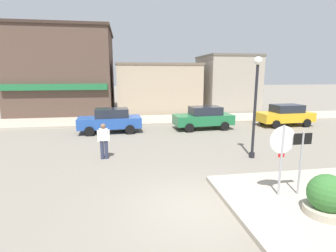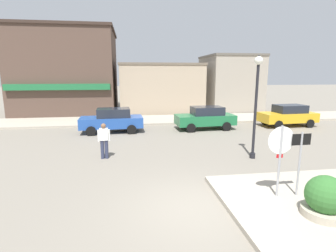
{
  "view_description": "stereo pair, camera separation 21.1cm",
  "coord_description": "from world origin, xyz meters",
  "px_view_note": "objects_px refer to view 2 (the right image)",
  "views": [
    {
      "loc": [
        -1.95,
        -6.65,
        3.75
      ],
      "look_at": [
        -0.1,
        4.5,
        1.5
      ],
      "focal_mm": 28.0,
      "sensor_mm": 36.0,
      "label": 1
    },
    {
      "loc": [
        -1.74,
        -6.69,
        3.75
      ],
      "look_at": [
        -0.1,
        4.5,
        1.5
      ],
      "focal_mm": 28.0,
      "sensor_mm": 36.0,
      "label": 2
    }
  ],
  "objects_px": {
    "parked_car_second": "(205,118)",
    "parked_car_third": "(288,115)",
    "parked_car_nearest": "(112,120)",
    "pedestrian_crossing_near": "(104,140)",
    "planter": "(325,201)",
    "lamp_post": "(257,93)",
    "stop_sign": "(280,152)",
    "one_way_sign": "(300,158)"
  },
  "relations": [
    {
      "from": "parked_car_second",
      "to": "parked_car_third",
      "type": "relative_size",
      "value": 1.0
    },
    {
      "from": "parked_car_nearest",
      "to": "pedestrian_crossing_near",
      "type": "relative_size",
      "value": 2.53
    },
    {
      "from": "parked_car_nearest",
      "to": "planter",
      "type": "bearing_deg",
      "value": -62.48
    },
    {
      "from": "lamp_post",
      "to": "parked_car_nearest",
      "type": "distance_m",
      "value": 9.5
    },
    {
      "from": "pedestrian_crossing_near",
      "to": "lamp_post",
      "type": "bearing_deg",
      "value": -7.89
    },
    {
      "from": "parked_car_second",
      "to": "parked_car_third",
      "type": "xyz_separation_m",
      "value": [
        6.25,
        0.16,
        0.0
      ]
    },
    {
      "from": "stop_sign",
      "to": "parked_car_second",
      "type": "xyz_separation_m",
      "value": [
        0.82,
        10.44,
        -0.71
      ]
    },
    {
      "from": "parked_car_nearest",
      "to": "parked_car_second",
      "type": "height_order",
      "value": "same"
    },
    {
      "from": "stop_sign",
      "to": "parked_car_third",
      "type": "height_order",
      "value": "stop_sign"
    },
    {
      "from": "one_way_sign",
      "to": "pedestrian_crossing_near",
      "type": "distance_m",
      "value": 7.83
    },
    {
      "from": "lamp_post",
      "to": "parked_car_nearest",
      "type": "xyz_separation_m",
      "value": [
        -6.62,
        6.47,
        -2.15
      ]
    },
    {
      "from": "stop_sign",
      "to": "lamp_post",
      "type": "relative_size",
      "value": 0.51
    },
    {
      "from": "one_way_sign",
      "to": "lamp_post",
      "type": "distance_m",
      "value": 4.32
    },
    {
      "from": "parked_car_third",
      "to": "pedestrian_crossing_near",
      "type": "height_order",
      "value": "pedestrian_crossing_near"
    },
    {
      "from": "lamp_post",
      "to": "parked_car_second",
      "type": "relative_size",
      "value": 1.11
    },
    {
      "from": "one_way_sign",
      "to": "planter",
      "type": "bearing_deg",
      "value": -91.84
    },
    {
      "from": "parked_car_nearest",
      "to": "parked_car_second",
      "type": "distance_m",
      "value": 6.31
    },
    {
      "from": "planter",
      "to": "one_way_sign",
      "type": "bearing_deg",
      "value": 88.16
    },
    {
      "from": "parked_car_nearest",
      "to": "parked_car_second",
      "type": "relative_size",
      "value": 1.0
    },
    {
      "from": "planter",
      "to": "parked_car_second",
      "type": "bearing_deg",
      "value": 88.78
    },
    {
      "from": "parked_car_third",
      "to": "pedestrian_crossing_near",
      "type": "xyz_separation_m",
      "value": [
        -12.56,
        -5.75,
        0.06
      ]
    },
    {
      "from": "planter",
      "to": "parked_car_third",
      "type": "distance_m",
      "value": 13.5
    },
    {
      "from": "planter",
      "to": "parked_car_second",
      "type": "relative_size",
      "value": 0.3
    },
    {
      "from": "parked_car_third",
      "to": "lamp_post",
      "type": "bearing_deg",
      "value": -131.65
    },
    {
      "from": "one_way_sign",
      "to": "planter",
      "type": "height_order",
      "value": "one_way_sign"
    },
    {
      "from": "stop_sign",
      "to": "parked_car_second",
      "type": "relative_size",
      "value": 0.56
    },
    {
      "from": "parked_car_third",
      "to": "one_way_sign",
      "type": "bearing_deg",
      "value": -121.26
    },
    {
      "from": "parked_car_second",
      "to": "parked_car_third",
      "type": "bearing_deg",
      "value": 1.43
    },
    {
      "from": "one_way_sign",
      "to": "pedestrian_crossing_near",
      "type": "bearing_deg",
      "value": 141.31
    },
    {
      "from": "one_way_sign",
      "to": "parked_car_second",
      "type": "bearing_deg",
      "value": 88.85
    },
    {
      "from": "planter",
      "to": "parked_car_second",
      "type": "distance_m",
      "value": 11.68
    },
    {
      "from": "parked_car_third",
      "to": "pedestrian_crossing_near",
      "type": "bearing_deg",
      "value": -155.39
    },
    {
      "from": "stop_sign",
      "to": "one_way_sign",
      "type": "distance_m",
      "value": 0.64
    },
    {
      "from": "lamp_post",
      "to": "parked_car_nearest",
      "type": "relative_size",
      "value": 1.11
    },
    {
      "from": "parked_car_second",
      "to": "planter",
      "type": "bearing_deg",
      "value": -91.22
    },
    {
      "from": "stop_sign",
      "to": "one_way_sign",
      "type": "height_order",
      "value": "stop_sign"
    },
    {
      "from": "lamp_post",
      "to": "parked_car_third",
      "type": "bearing_deg",
      "value": 48.35
    },
    {
      "from": "lamp_post",
      "to": "pedestrian_crossing_near",
      "type": "bearing_deg",
      "value": 172.11
    },
    {
      "from": "parked_car_nearest",
      "to": "parked_car_third",
      "type": "xyz_separation_m",
      "value": [
        12.55,
        0.2,
        0.0
      ]
    },
    {
      "from": "parked_car_nearest",
      "to": "parked_car_third",
      "type": "bearing_deg",
      "value": 0.92
    },
    {
      "from": "parked_car_nearest",
      "to": "parked_car_second",
      "type": "xyz_separation_m",
      "value": [
        6.31,
        0.05,
        0.0
      ]
    },
    {
      "from": "parked_car_nearest",
      "to": "one_way_sign",
      "type": "bearing_deg",
      "value": -59.72
    }
  ]
}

